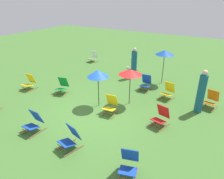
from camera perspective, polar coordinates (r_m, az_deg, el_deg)
The scene contains 18 objects.
ground_plane at distance 9.03m, azimuth -3.92°, elevation -5.64°, with size 40.00×40.00×0.00m, color #477A33.
deckchair_0 at distance 13.59m, azimuth 5.66°, elevation 6.72°, with size 0.67×0.86×0.83m.
deckchair_1 at distance 11.66m, azimuth -21.96°, elevation 1.83°, with size 0.51×0.78×0.83m.
deckchair_2 at distance 10.02m, azimuth 25.83°, elevation -2.64°, with size 0.62×0.84×0.83m.
deckchair_3 at distance 10.65m, azimuth -13.58°, elevation 0.87°, with size 0.65×0.86×0.83m.
deckchair_4 at distance 5.99m, azimuth 4.70°, elevation -19.89°, with size 0.68×0.87×0.83m.
deckchair_5 at distance 10.17m, azimuth 15.26°, elevation -0.51°, with size 0.60×0.83×0.83m.
deckchair_6 at distance 10.86m, azimuth 9.30°, elevation 1.75°, with size 0.53×0.79×0.83m.
deckchair_7 at distance 8.06m, azimuth 13.39°, elevation -7.37°, with size 0.64×0.85×0.83m.
deckchair_9 at distance 8.05m, azimuth -20.85°, elevation -8.51°, with size 0.50×0.77×0.83m.
deckchair_10 at distance 15.50m, azimuth -5.21°, elevation 9.01°, with size 0.60×0.83×0.83m.
deckchair_11 at distance 6.93m, azimuth -11.47°, elevation -13.09°, with size 0.64×0.85×0.83m.
deckchair_12 at distance 8.61m, azimuth -0.42°, elevation -4.39°, with size 0.56×0.81×0.83m.
umbrella_0 at distance 8.92m, azimuth 5.11°, elevation 4.83°, with size 1.02×1.02×1.65m.
umbrella_1 at distance 11.49m, azimuth 14.45°, elevation 9.90°, with size 0.99×0.99×1.89m.
umbrella_2 at distance 8.74m, azimuth -3.93°, elevation 4.47°, with size 0.93×0.93×1.70m.
person_0 at distance 9.24m, azimuth 23.48°, elevation -0.83°, with size 0.34×0.34×1.88m.
person_1 at distance 12.30m, azimuth 6.12°, elevation 7.10°, with size 0.40×0.40×1.81m.
Camera 1 is at (4.50, -6.35, 4.58)m, focal length 32.95 mm.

